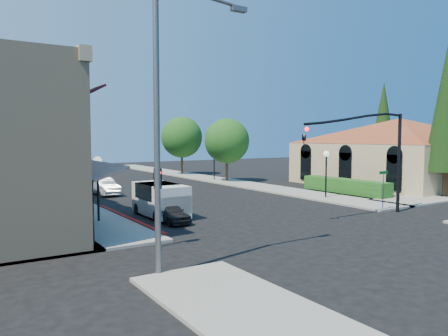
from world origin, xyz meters
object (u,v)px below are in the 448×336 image
conifer_far (383,122)px  parked_car_c (84,182)px  cobra_streetlight (167,117)px  lamppost_right_far (214,155)px  lamppost_right_near (326,162)px  parked_car_a (170,213)px  parked_car_b (104,186)px  street_tree_a (227,141)px  street_name_sign (383,184)px  lamppost_left_far (46,160)px  signal_mast_arm (376,146)px  white_van (161,198)px  conifer_near (448,102)px  parked_car_d (66,175)px  lamppost_left_near (98,172)px  street_tree_b (182,137)px  secondary_signal (157,193)px

conifer_far → parked_car_c: 34.04m
cobra_streetlight → lamppost_right_far: cobra_streetlight is taller
lamppost_right_near → parked_car_c: 21.70m
conifer_far → lamppost_right_near: conifer_far is taller
parked_car_a → parked_car_b: size_ratio=0.76×
street_tree_a → street_name_sign: (-1.30, -19.80, -2.50)m
conifer_far → lamppost_left_far: bearing=173.7°
signal_mast_arm → lamppost_right_far: bearing=83.3°
white_van → lamppost_right_far: bearing=50.2°
conifer_near → parked_car_d: bearing=126.8°
conifer_far → lamppost_right_near: bearing=-152.9°
parked_car_a → lamppost_right_far: bearing=52.1°
conifer_near → lamppost_left_near: conifer_near is taller
street_tree_b → signal_mast_arm: (-2.94, -30.50, -0.46)m
parked_car_a → parked_car_c: bearing=88.1°
conifer_near → parked_car_a: 22.88m
cobra_streetlight → street_name_sign: bearing=14.2°
conifer_far → parked_car_d: conifer_far is taller
signal_mast_arm → lamppost_left_far: 25.07m
lamppost_right_near → parked_car_d: lamppost_right_near is taller
conifer_near → lamppost_right_near: size_ratio=3.50×
signal_mast_arm → street_name_sign: bearing=23.2°
parked_car_b → street_tree_b: bearing=40.2°
street_tree_b → conifer_far: bearing=-36.1°
street_name_sign → parked_car_d: 32.26m
cobra_streetlight → parked_car_b: bearing=78.3°
conifer_near → parked_car_b: 27.15m
street_tree_a → parked_car_b: bearing=-167.6°
street_tree_a → lamppost_right_far: bearing=98.5°
cobra_streetlight → white_van: bearing=66.9°
street_name_sign → white_van: size_ratio=0.58×
conifer_near → street_tree_b: conifer_near is taller
cobra_streetlight → parked_car_a: cobra_streetlight is taller
signal_mast_arm → lamppost_left_near: bearing=155.6°
street_tree_b → street_name_sign: (-1.30, -29.80, -2.85)m
lamppost_right_near → parked_car_d: size_ratio=0.74×
parked_car_d → lamppost_right_far: bearing=-35.5°
conifer_near → parked_car_a: conifer_near is taller
conifer_far → signal_mast_arm: size_ratio=1.37×
lamppost_left_far → white_van: (3.55, -14.16, -1.63)m
conifer_far → street_tree_b: (-19.20, 14.00, -1.82)m
signal_mast_arm → parked_car_d: (-10.66, 30.50, -3.42)m
lamppost_right_far → white_van: lamppost_right_far is taller
street_tree_b → parked_car_c: 15.81m
white_van → parked_car_b: 11.17m
secondary_signal → parked_car_b: secondary_signal is taller
conifer_near → lamppost_left_near: 25.80m
lamppost_left_far → parked_car_d: 10.86m
secondary_signal → lamppost_left_far: bearing=91.4°
signal_mast_arm → lamppost_right_near: signal_mast_arm is taller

